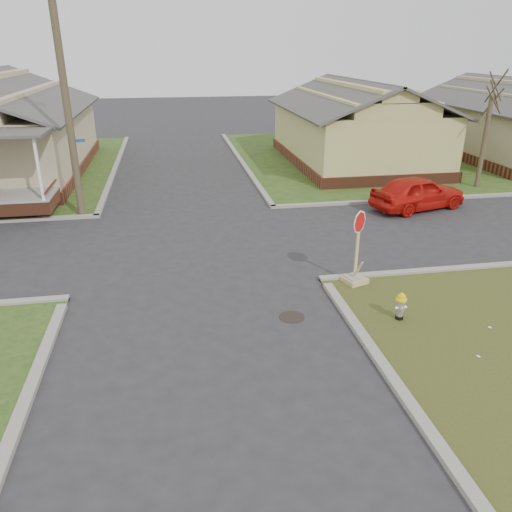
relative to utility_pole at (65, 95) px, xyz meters
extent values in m
plane|color=#29292B|center=(4.20, -8.90, -4.66)|extent=(120.00, 120.00, 0.00)
cylinder|color=black|center=(6.40, -9.40, -4.66)|extent=(0.64, 0.64, 0.01)
cube|color=brown|center=(14.20, 7.60, -4.36)|extent=(7.20, 11.20, 0.60)
cube|color=#CEC879|center=(14.20, 7.60, -2.76)|extent=(7.00, 11.00, 2.60)
cube|color=brown|center=(24.20, 7.60, -4.36)|extent=(7.20, 11.20, 0.60)
cylinder|color=#403425|center=(0.00, 0.00, -0.16)|extent=(0.28, 0.28, 9.00)
cylinder|color=#403425|center=(18.20, 1.30, -2.51)|extent=(0.22, 0.22, 4.20)
cylinder|color=black|center=(8.99, -10.02, -4.57)|extent=(0.20, 0.20, 0.09)
cylinder|color=#AFAFB4|center=(8.99, -10.02, -4.32)|extent=(0.17, 0.17, 0.41)
sphere|color=#AFAFB4|center=(8.99, -10.02, -4.11)|extent=(0.17, 0.17, 0.17)
cylinder|color=yellow|center=(8.99, -10.02, -4.07)|extent=(0.27, 0.27, 0.05)
cylinder|color=yellow|center=(8.99, -10.02, -4.01)|extent=(0.20, 0.20, 0.09)
sphere|color=yellow|center=(8.99, -10.02, -3.96)|extent=(0.13, 0.13, 0.13)
cube|color=tan|center=(8.63, -7.83, -4.54)|extent=(0.60, 0.60, 0.14)
cube|color=#99968C|center=(8.63, -7.83, -4.45)|extent=(0.48, 0.48, 0.04)
cube|color=tan|center=(8.63, -7.83, -3.50)|extent=(0.09, 0.04, 2.03)
cylinder|color=red|center=(8.63, -7.87, -2.78)|extent=(0.54, 0.24, 0.58)
cylinder|color=white|center=(8.63, -7.85, -2.78)|extent=(0.61, 0.27, 0.66)
imported|color=red|center=(13.72, -1.42, -3.96)|extent=(4.42, 2.71, 1.40)
camera|label=1|loc=(3.62, -20.09, 1.65)|focal=35.00mm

